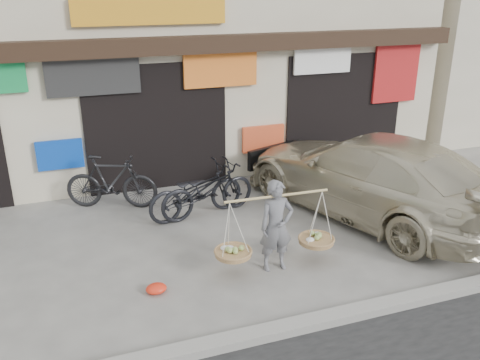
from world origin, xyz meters
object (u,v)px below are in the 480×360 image
object	(u,v)px
bike_2	(196,191)
suv	(368,175)
bike_1	(111,182)
street_vendor	(276,230)
bike_3	(208,190)

from	to	relation	value
bike_2	suv	world-z (taller)	suv
bike_1	suv	bearing A→B (deg)	-90.31
street_vendor	bike_3	distance (m)	2.32
street_vendor	bike_3	world-z (taller)	street_vendor
bike_2	bike_3	world-z (taller)	same
street_vendor	bike_3	xyz separation A→B (m)	(-0.45, 2.28, -0.16)
bike_1	bike_2	world-z (taller)	bike_1
bike_1	suv	xyz separation A→B (m)	(4.65, -1.88, 0.23)
street_vendor	bike_2	world-z (taller)	street_vendor
bike_1	bike_3	size ratio (longest dim) A/B	0.94
street_vendor	bike_2	distance (m)	2.38
bike_2	suv	size ratio (longest dim) A/B	0.34
suv	bike_3	bearing A→B (deg)	-37.43
bike_1	suv	world-z (taller)	suv
bike_1	bike_3	bearing A→B (deg)	-97.45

